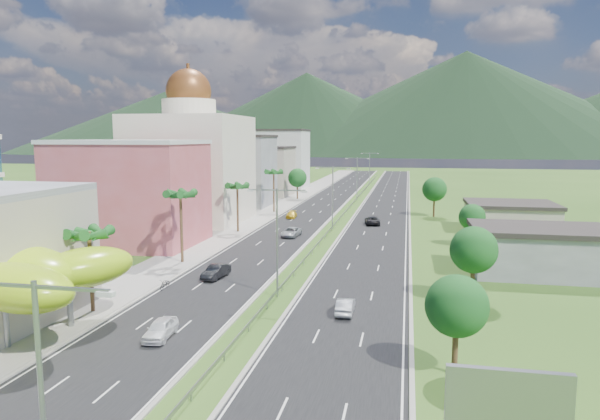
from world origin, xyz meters
The scene contains 35 objects.
ground centered at (0.00, 0.00, 0.00)m, with size 500.00×500.00×0.00m, color #2D5119.
road_left centered at (-7.50, 90.00, 0.02)m, with size 11.00×260.00×0.04m, color black.
road_right centered at (7.50, 90.00, 0.02)m, with size 11.00×260.00×0.04m, color black.
sidewalk_left centered at (-17.00, 90.00, 0.06)m, with size 7.00×260.00×0.12m, color gray.
median_guardrail centered at (0.00, 71.99, 0.62)m, with size 0.10×216.06×0.76m.
streetlight_median_a centered at (0.00, -25.00, 6.75)m, with size 6.04×0.25×11.00m.
streetlight_median_b centered at (0.00, 10.00, 6.75)m, with size 6.04×0.25×11.00m.
streetlight_median_c centered at (0.00, 50.00, 6.75)m, with size 6.04×0.25×11.00m.
streetlight_median_d centered at (0.00, 95.00, 6.75)m, with size 6.04×0.25×11.00m.
streetlight_median_e centered at (0.00, 140.00, 6.75)m, with size 6.04×0.25×11.00m.
pink_shophouse centered at (-28.00, 32.00, 7.50)m, with size 20.00×15.00×15.00m, color #C04F50.
domed_building centered at (-28.00, 55.00, 11.35)m, with size 20.00×20.00×28.70m.
midrise_grey centered at (-27.00, 80.00, 8.00)m, with size 16.00×15.00×16.00m, color gray.
midrise_beige centered at (-27.00, 102.00, 6.50)m, with size 16.00×15.00×13.00m, color #AA9E8C.
midrise_white centered at (-27.00, 125.00, 9.00)m, with size 16.00×15.00×18.00m, color silver.
billboard centered at (17.00, -18.00, 4.42)m, with size 5.20×0.35×6.20m.
shed_near centered at (28.00, 25.00, 2.50)m, with size 15.00×10.00×5.00m, color gray.
shed_far centered at (30.00, 55.00, 2.20)m, with size 14.00×12.00×4.40m, color #AA9E8C.
palm_tree_b centered at (-15.50, 2.00, 7.06)m, with size 3.60×3.60×8.10m.
palm_tree_c centered at (-15.50, 22.00, 8.50)m, with size 3.60×3.60×9.60m.
palm_tree_d centered at (-15.50, 45.00, 7.54)m, with size 3.60×3.60×8.60m.
palm_tree_e centered at (-15.50, 70.00, 8.31)m, with size 3.60×3.60×9.40m.
leafy_tree_lfar centered at (-15.50, 95.00, 5.58)m, with size 4.90×4.90×8.05m.
leafy_tree_ra centered at (16.00, -5.00, 4.78)m, with size 4.20×4.20×6.90m.
leafy_tree_rb centered at (19.00, 12.00, 5.18)m, with size 4.55×4.55×7.47m.
leafy_tree_rc centered at (22.00, 40.00, 4.37)m, with size 3.85×3.85×6.33m.
leafy_tree_rd centered at (18.00, 70.00, 5.58)m, with size 4.90×4.90×8.05m.
mountain_ridge centered at (60.00, 450.00, 0.00)m, with size 860.00×140.00×90.00m, color black, non-canonical shape.
car_white_near_left centered at (-6.45, -2.81, 0.79)m, with size 1.78×4.41×1.50m, color white.
car_dark_left centered at (-8.56, 15.49, 0.80)m, with size 1.60×4.60×1.51m, color black.
car_silver_mid_left centered at (-5.67, 42.45, 0.76)m, with size 2.40×5.21×1.45m, color #9A9DA1.
car_yellow_far_left centered at (-9.93, 62.28, 0.69)m, with size 1.83×4.51×1.31m, color gold.
car_silver_right centered at (7.32, 6.11, 0.73)m, with size 1.47×4.21×1.39m, color #A1A2A8.
car_dark_far_right centered at (6.41, 57.33, 0.79)m, with size 2.50×5.41×1.50m, color black.
motorcycle centered at (-12.30, 10.26, 0.70)m, with size 0.62×2.07×1.32m, color black.
Camera 1 is at (12.54, -40.73, 15.89)m, focal length 32.00 mm.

